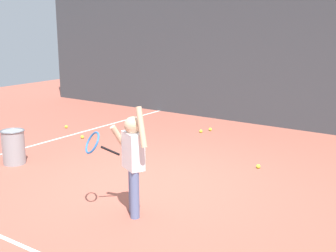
% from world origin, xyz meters
% --- Properties ---
extents(ground_plane, '(20.00, 20.00, 0.00)m').
position_xyz_m(ground_plane, '(0.00, 0.00, 0.00)').
color(ground_plane, '#9E5142').
extents(court_line_baseline, '(9.00, 0.05, 0.00)m').
position_xyz_m(court_line_baseline, '(0.00, -2.23, 0.00)').
color(court_line_baseline, white).
rests_on(court_line_baseline, ground).
extents(court_line_sideline, '(0.05, 9.00, 0.00)m').
position_xyz_m(court_line_sideline, '(-2.96, 1.00, 0.00)').
color(court_line_sideline, white).
rests_on(court_line_sideline, ground).
extents(back_fence_windscreen, '(13.36, 0.08, 3.83)m').
position_xyz_m(back_fence_windscreen, '(0.00, 4.38, 1.92)').
color(back_fence_windscreen, '#383D42').
rests_on(back_fence_windscreen, ground).
extents(fence_post_0, '(0.09, 0.09, 3.98)m').
position_xyz_m(fence_post_0, '(-6.53, 4.44, 1.99)').
color(fence_post_0, slate).
rests_on(fence_post_0, ground).
extents(fence_post_1, '(0.09, 0.09, 3.98)m').
position_xyz_m(fence_post_1, '(-2.18, 4.44, 1.99)').
color(fence_post_1, slate).
rests_on(fence_post_1, ground).
extents(tennis_player, '(0.87, 0.55, 1.35)m').
position_xyz_m(tennis_player, '(0.50, -0.97, 0.73)').
color(tennis_player, slate).
rests_on(tennis_player, ground).
extents(ball_hopper, '(0.38, 0.38, 0.56)m').
position_xyz_m(ball_hopper, '(-2.33, -0.55, 0.29)').
color(ball_hopper, gray).
rests_on(ball_hopper, ground).
extents(tennis_ball_0, '(0.07, 0.07, 0.07)m').
position_xyz_m(tennis_ball_0, '(1.04, 1.49, 0.03)').
color(tennis_ball_0, '#CCE033').
rests_on(tennis_ball_0, ground).
extents(tennis_ball_1, '(0.07, 0.07, 0.07)m').
position_xyz_m(tennis_ball_1, '(-0.89, 2.96, 0.03)').
color(tennis_ball_1, '#CCE033').
rests_on(tennis_ball_1, ground).
extents(tennis_ball_3, '(0.07, 0.07, 0.07)m').
position_xyz_m(tennis_ball_3, '(-2.57, 1.21, 0.03)').
color(tennis_ball_3, '#CCE033').
rests_on(tennis_ball_3, ground).
extents(tennis_ball_4, '(0.07, 0.07, 0.07)m').
position_xyz_m(tennis_ball_4, '(-3.48, 1.63, 0.03)').
color(tennis_ball_4, '#CCE033').
rests_on(tennis_ball_4, ground).
extents(tennis_ball_6, '(0.07, 0.07, 0.07)m').
position_xyz_m(tennis_ball_6, '(-0.81, 3.21, 0.03)').
color(tennis_ball_6, '#CCE033').
rests_on(tennis_ball_6, ground).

